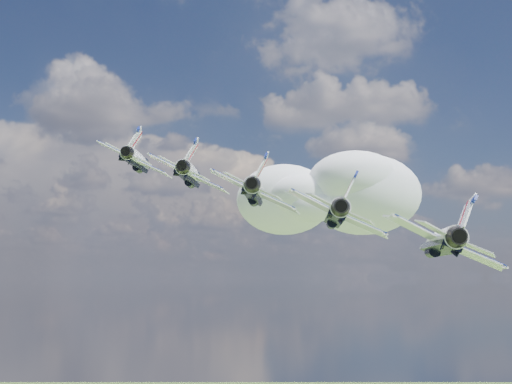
{
  "coord_description": "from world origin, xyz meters",
  "views": [
    {
      "loc": [
        8.95,
        -84.44,
        145.35
      ],
      "look_at": [
        10.5,
        -7.35,
        154.69
      ],
      "focal_mm": 50.0,
      "sensor_mm": 36.0,
      "label": 1
    }
  ],
  "objects_px": {
    "jet_2": "(256,192)",
    "jet_4": "(440,241)",
    "jet_1": "(191,175)",
    "jet_3": "(337,214)",
    "jet_0": "(138,161)"
  },
  "relations": [
    {
      "from": "jet_0",
      "to": "jet_2",
      "type": "bearing_deg",
      "value": -43.24
    },
    {
      "from": "jet_1",
      "to": "jet_2",
      "type": "distance_m",
      "value": 11.83
    },
    {
      "from": "jet_2",
      "to": "jet_4",
      "type": "relative_size",
      "value": 1.0
    },
    {
      "from": "jet_0",
      "to": "jet_3",
      "type": "relative_size",
      "value": 1.0
    },
    {
      "from": "jet_2",
      "to": "jet_4",
      "type": "xyz_separation_m",
      "value": [
        15.35,
        -16.89,
        -6.23
      ]
    },
    {
      "from": "jet_1",
      "to": "jet_3",
      "type": "xyz_separation_m",
      "value": [
        15.35,
        -16.89,
        -6.23
      ]
    },
    {
      "from": "jet_0",
      "to": "jet_3",
      "type": "bearing_deg",
      "value": -43.24
    },
    {
      "from": "jet_4",
      "to": "jet_2",
      "type": "bearing_deg",
      "value": 136.76
    },
    {
      "from": "jet_0",
      "to": "jet_1",
      "type": "relative_size",
      "value": 1.0
    },
    {
      "from": "jet_3",
      "to": "jet_4",
      "type": "bearing_deg",
      "value": -43.24
    },
    {
      "from": "jet_0",
      "to": "jet_4",
      "type": "bearing_deg",
      "value": -43.24
    },
    {
      "from": "jet_0",
      "to": "jet_2",
      "type": "distance_m",
      "value": 23.66
    },
    {
      "from": "jet_0",
      "to": "jet_1",
      "type": "xyz_separation_m",
      "value": [
        7.67,
        -8.45,
        -3.11
      ]
    },
    {
      "from": "jet_1",
      "to": "jet_4",
      "type": "distance_m",
      "value": 35.49
    },
    {
      "from": "jet_2",
      "to": "jet_4",
      "type": "bearing_deg",
      "value": -43.24
    }
  ]
}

